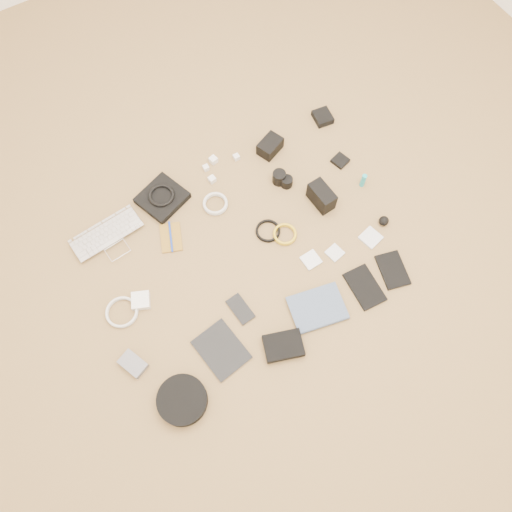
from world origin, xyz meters
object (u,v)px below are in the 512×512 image
tablet (221,350)px  headphone_case (182,400)px  laptop (112,242)px  phone (240,309)px  dslr_camera (270,146)px  paperback (325,327)px

tablet → headphone_case: 0.25m
laptop → phone: size_ratio=2.48×
phone → laptop: bearing=115.6°
dslr_camera → paperback: dslr_camera is taller
headphone_case → tablet: bearing=23.2°
laptop → dslr_camera: 0.87m
tablet → paperback: size_ratio=0.93×
laptop → headphone_case: headphone_case is taller
phone → headphone_case: headphone_case is taller
headphone_case → paperback: bearing=-3.8°
phone → tablet: bearing=-149.7°
headphone_case → phone: bearing=28.3°
dslr_camera → headphone_case: (-0.92, -0.83, -0.01)m
dslr_camera → tablet: dslr_camera is taller
paperback → phone: bearing=59.0°
phone → headphone_case: bearing=-156.5°
paperback → laptop: bearing=48.8°
dslr_camera → paperback: (-0.27, -0.87, -0.02)m
dslr_camera → laptop: bearing=162.3°
phone → paperback: bearing=-48.6°
tablet → paperback: 0.44m
laptop → headphone_case: (-0.05, -0.77, 0.01)m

